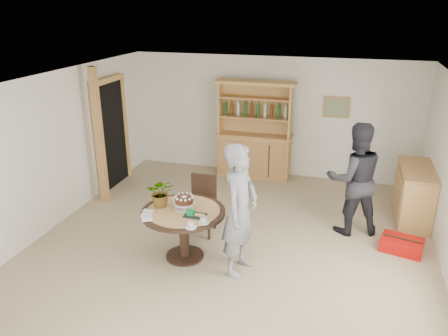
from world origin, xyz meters
TOP-DOWN VIEW (x-y plane):
  - ground at (0.00, 0.00)m, footprint 7.00×7.00m
  - room_shell at (0.00, 0.01)m, footprint 6.04×7.04m
  - doorway at (-2.93, 2.00)m, footprint 0.13×1.10m
  - pine_post at (-2.70, 1.20)m, footprint 0.12×0.12m
  - hutch at (-0.30, 3.24)m, footprint 1.62×0.54m
  - sideboard at (2.74, 2.00)m, footprint 0.54×1.26m
  - dining_table at (-0.58, -0.19)m, footprint 1.20×1.20m
  - dining_chair at (-0.58, 0.64)m, footprint 0.44×0.44m
  - birthday_cake at (-0.58, -0.14)m, footprint 0.30×0.30m
  - flower_vase at (-0.93, -0.14)m, footprint 0.47×0.44m
  - gift_tray at (-0.36, -0.32)m, footprint 0.30×0.20m
  - coffee_cup_a at (-0.18, -0.47)m, footprint 0.15×0.15m
  - coffee_cup_b at (-0.30, -0.64)m, footprint 0.15×0.15m
  - napkins at (-0.99, -0.51)m, footprint 0.24×0.33m
  - teen_boy at (0.27, -0.29)m, footprint 0.54×0.74m
  - adult_person at (1.73, 1.29)m, footprint 1.06×0.93m
  - red_suitcase at (2.50, 0.86)m, footprint 0.68×0.53m

SIDE VIEW (x-z plane):
  - ground at x=0.00m, z-range 0.00..0.00m
  - red_suitcase at x=2.50m, z-range 0.00..0.21m
  - sideboard at x=2.74m, z-range 0.00..0.94m
  - dining_chair at x=-0.58m, z-range 0.06..1.01m
  - dining_table at x=-0.58m, z-range 0.22..0.98m
  - hutch at x=-0.30m, z-range -0.33..1.71m
  - napkins at x=-0.99m, z-range 0.76..0.79m
  - gift_tray at x=-0.36m, z-range 0.75..0.83m
  - coffee_cup_b at x=-0.30m, z-range 0.75..0.84m
  - coffee_cup_a at x=-0.18m, z-range 0.76..0.84m
  - birthday_cake at x=-0.58m, z-range 0.78..0.98m
  - adult_person at x=1.73m, z-range 0.00..1.83m
  - teen_boy at x=0.27m, z-range 0.00..1.85m
  - flower_vase at x=-0.93m, z-range 0.76..1.18m
  - doorway at x=-2.93m, z-range 0.02..2.20m
  - pine_post at x=-2.70m, z-range 0.00..2.50m
  - room_shell at x=0.00m, z-range 0.48..3.00m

